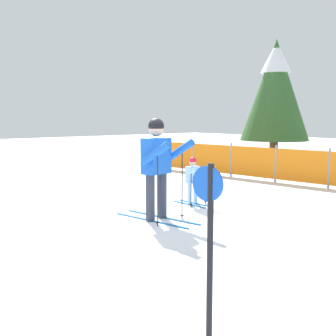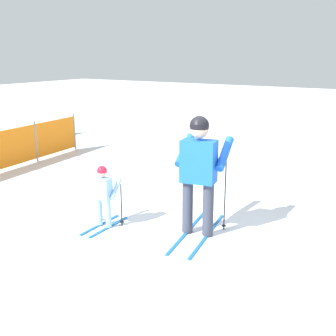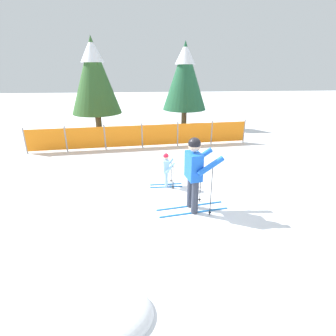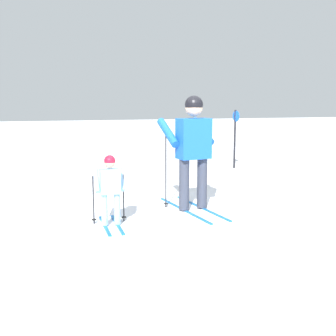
{
  "view_description": "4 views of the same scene",
  "coord_description": "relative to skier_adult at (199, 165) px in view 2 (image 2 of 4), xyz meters",
  "views": [
    {
      "loc": [
        6.11,
        -4.68,
        1.87
      ],
      "look_at": [
        0.11,
        0.37,
        0.92
      ],
      "focal_mm": 45.0,
      "sensor_mm": 36.0,
      "label": 1
    },
    {
      "loc": [
        -5.21,
        -2.78,
        2.73
      ],
      "look_at": [
        0.29,
        0.62,
        0.96
      ],
      "focal_mm": 45.0,
      "sensor_mm": 36.0,
      "label": 2
    },
    {
      "loc": [
        -0.88,
        -5.6,
        3.38
      ],
      "look_at": [
        -0.33,
        0.9,
        0.79
      ],
      "focal_mm": 28.0,
      "sensor_mm": 36.0,
      "label": 3
    },
    {
      "loc": [
        -6.17,
        2.22,
        1.8
      ],
      "look_at": [
        0.3,
        0.42,
        0.69
      ],
      "focal_mm": 45.0,
      "sensor_mm": 36.0,
      "label": 4
    }
  ],
  "objects": [
    {
      "name": "skier_child",
      "position": [
        -0.56,
        1.42,
        -0.52
      ],
      "size": [
        0.96,
        0.51,
        1.02
      ],
      "rotation": [
        0.0,
        0.0,
        0.02
      ],
      "color": "#1966B2",
      "rests_on": "ground_plane"
    },
    {
      "name": "skier_adult",
      "position": [
        0.0,
        0.0,
        0.0
      ],
      "size": [
        1.79,
        0.87,
        1.85
      ],
      "rotation": [
        0.0,
        0.0,
        0.17
      ],
      "color": "#1966B2",
      "rests_on": "ground_plane"
    },
    {
      "name": "ground_plane",
      "position": [
        -0.23,
        -0.03,
        -1.11
      ],
      "size": [
        60.0,
        60.0,
        0.0
      ],
      "primitive_type": "plane",
      "color": "white"
    }
  ]
}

